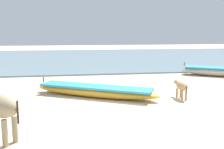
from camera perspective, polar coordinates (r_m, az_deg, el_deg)
ground at (r=8.25m, az=4.18°, el=-7.12°), size 80.00×80.00×0.00m
sea_water at (r=24.00m, az=-4.64°, el=3.88°), size 60.00×20.00×0.08m
fishing_boat_1 at (r=14.97m, az=21.98°, el=0.73°), size 3.48×2.65×0.68m
fishing_boat_2 at (r=9.39m, az=-3.87°, el=-3.65°), size 4.63×3.06×0.60m
calf_far_tan at (r=9.36m, az=15.30°, el=-2.60°), size 0.31×0.97×0.63m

